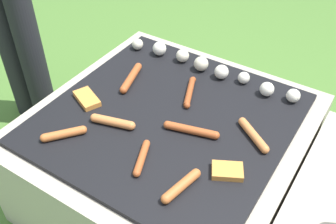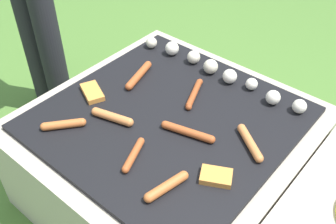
# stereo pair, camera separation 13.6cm
# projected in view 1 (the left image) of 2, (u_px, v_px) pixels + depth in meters

# --- Properties ---
(ground_plane) EXTENTS (14.00, 14.00, 0.00)m
(ground_plane) POSITION_uv_depth(u_px,v_px,m) (168.00, 191.00, 1.65)
(ground_plane) COLOR #47702D
(grill) EXTENTS (0.92, 0.92, 0.42)m
(grill) POSITION_uv_depth(u_px,v_px,m) (168.00, 157.00, 1.51)
(grill) COLOR #A89E8C
(grill) RESTS_ON ground_plane
(sausage_back_right) EXTENTS (0.05, 0.15, 0.03)m
(sausage_back_right) POSITION_uv_depth(u_px,v_px,m) (181.00, 186.00, 1.12)
(sausage_back_right) COLOR #B7602D
(sausage_back_right) RESTS_ON grill
(sausage_back_center) EXTENTS (0.19, 0.07, 0.03)m
(sausage_back_center) POSITION_uv_depth(u_px,v_px,m) (191.00, 130.00, 1.30)
(sausage_back_center) COLOR #A34C23
(sausage_back_center) RESTS_ON grill
(sausage_front_center) EXTENTS (0.16, 0.07, 0.03)m
(sausage_front_center) POSITION_uv_depth(u_px,v_px,m) (113.00, 122.00, 1.33)
(sausage_front_center) COLOR #C6753D
(sausage_front_center) RESTS_ON grill
(sausage_front_left) EXTENTS (0.08, 0.17, 0.02)m
(sausage_front_left) POSITION_uv_depth(u_px,v_px,m) (190.00, 92.00, 1.46)
(sausage_front_left) COLOR #93421E
(sausage_front_left) RESTS_ON grill
(sausage_mid_left) EXTENTS (0.11, 0.12, 0.03)m
(sausage_mid_left) POSITION_uv_depth(u_px,v_px,m) (64.00, 134.00, 1.29)
(sausage_mid_left) COLOR #B7602D
(sausage_mid_left) RESTS_ON grill
(sausage_front_right) EXTENTS (0.07, 0.18, 0.03)m
(sausage_front_right) POSITION_uv_depth(u_px,v_px,m) (131.00, 78.00, 1.53)
(sausage_front_right) COLOR #A34C23
(sausage_front_right) RESTS_ON grill
(sausage_mid_right) EXTENTS (0.14, 0.11, 0.03)m
(sausage_mid_right) POSITION_uv_depth(u_px,v_px,m) (253.00, 135.00, 1.28)
(sausage_mid_right) COLOR #C6753D
(sausage_mid_right) RESTS_ON grill
(sausage_back_left) EXTENTS (0.07, 0.14, 0.02)m
(sausage_back_left) POSITION_uv_depth(u_px,v_px,m) (142.00, 158.00, 1.21)
(sausage_back_left) COLOR #A34C23
(sausage_back_left) RESTS_ON grill
(bread_slice_left) EXTENTS (0.11, 0.10, 0.02)m
(bread_slice_left) POSITION_uv_depth(u_px,v_px,m) (227.00, 171.00, 1.17)
(bread_slice_left) COLOR #D18438
(bread_slice_left) RESTS_ON grill
(bread_slice_center) EXTENTS (0.13, 0.10, 0.02)m
(bread_slice_center) POSITION_uv_depth(u_px,v_px,m) (87.00, 99.00, 1.43)
(bread_slice_center) COLOR #D18438
(bread_slice_center) RESTS_ON grill
(mushroom_row) EXTENTS (0.74, 0.08, 0.06)m
(mushroom_row) POSITION_uv_depth(u_px,v_px,m) (208.00, 66.00, 1.56)
(mushroom_row) COLOR beige
(mushroom_row) RESTS_ON grill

